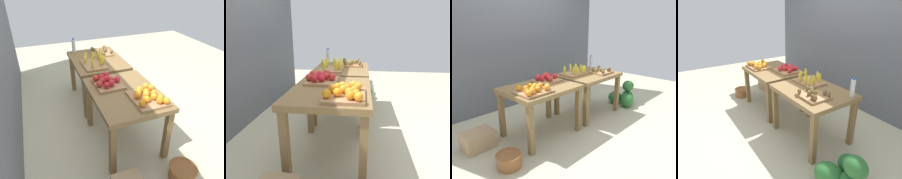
# 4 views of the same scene
# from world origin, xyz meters

# --- Properties ---
(ground_plane) EXTENTS (8.00, 8.00, 0.00)m
(ground_plane) POSITION_xyz_m (0.00, 0.00, 0.00)
(ground_plane) COLOR #C2BA99
(back_wall) EXTENTS (4.40, 0.12, 3.00)m
(back_wall) POSITION_xyz_m (0.00, 1.35, 1.50)
(back_wall) COLOR #5A5D64
(back_wall) RESTS_ON ground_plane
(display_table_left) EXTENTS (1.04, 0.80, 0.75)m
(display_table_left) POSITION_xyz_m (-0.56, 0.00, 0.64)
(display_table_left) COLOR olive
(display_table_left) RESTS_ON ground_plane
(display_table_right) EXTENTS (1.04, 0.80, 0.75)m
(display_table_right) POSITION_xyz_m (0.56, 0.00, 0.64)
(display_table_right) COLOR olive
(display_table_right) RESTS_ON ground_plane
(orange_bin) EXTENTS (0.45, 0.37, 0.11)m
(orange_bin) POSITION_xyz_m (-0.81, -0.17, 0.80)
(orange_bin) COLOR #A97B51
(orange_bin) RESTS_ON display_table_left
(apple_bin) EXTENTS (0.41, 0.35, 0.11)m
(apple_bin) POSITION_xyz_m (-0.31, 0.15, 0.80)
(apple_bin) COLOR #A97B51
(apple_bin) RESTS_ON display_table_left
(banana_crate) EXTENTS (0.44, 0.33, 0.17)m
(banana_crate) POSITION_xyz_m (0.34, 0.12, 0.80)
(banana_crate) COLOR #A97B51
(banana_crate) RESTS_ON display_table_right
(kiwi_bin) EXTENTS (0.36, 0.32, 0.10)m
(kiwi_bin) POSITION_xyz_m (0.75, -0.14, 0.79)
(kiwi_bin) COLOR #A97B51
(kiwi_bin) RESTS_ON display_table_right
(water_bottle) EXTENTS (0.06, 0.06, 0.25)m
(water_bottle) POSITION_xyz_m (1.00, 0.28, 0.87)
(water_bottle) COLOR silver
(water_bottle) RESTS_ON display_table_right
(watermelon_pile) EXTENTS (0.63, 0.63, 0.47)m
(watermelon_pile) POSITION_xyz_m (1.46, -0.26, 0.17)
(watermelon_pile) COLOR #286B2F
(watermelon_pile) RESTS_ON ground_plane
(wicker_basket) EXTENTS (0.31, 0.31, 0.17)m
(wicker_basket) POSITION_xyz_m (-1.36, -0.35, 0.09)
(wicker_basket) COLOR brown
(wicker_basket) RESTS_ON ground_plane
(cardboard_produce_box) EXTENTS (0.40, 0.30, 0.25)m
(cardboard_produce_box) POSITION_xyz_m (-1.42, 0.30, 0.12)
(cardboard_produce_box) COLOR tan
(cardboard_produce_box) RESTS_ON ground_plane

